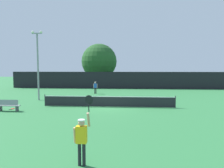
# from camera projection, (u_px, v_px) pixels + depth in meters

# --- Properties ---
(ground_plane) EXTENTS (120.00, 120.00, 0.00)m
(ground_plane) POSITION_uv_depth(u_px,v_px,m) (109.00, 107.00, 18.04)
(ground_plane) COLOR #2D723D
(tennis_net) EXTENTS (11.85, 0.08, 1.07)m
(tennis_net) POSITION_uv_depth(u_px,v_px,m) (109.00, 101.00, 18.00)
(tennis_net) COLOR #232328
(tennis_net) RESTS_ON ground
(perimeter_fence) EXTENTS (36.84, 0.12, 2.86)m
(perimeter_fence) POSITION_uv_depth(u_px,v_px,m) (117.00, 80.00, 34.11)
(perimeter_fence) COLOR black
(perimeter_fence) RESTS_ON ground
(player_serving) EXTENTS (0.68, 0.40, 2.52)m
(player_serving) POSITION_uv_depth(u_px,v_px,m) (82.00, 135.00, 7.08)
(player_serving) COLOR yellow
(player_serving) RESTS_ON ground
(player_receiving) EXTENTS (0.57, 0.24, 1.62)m
(player_receiving) POSITION_uv_depth(u_px,v_px,m) (95.00, 86.00, 27.22)
(player_receiving) COLOR blue
(player_receiving) RESTS_ON ground
(tennis_ball) EXTENTS (0.07, 0.07, 0.07)m
(tennis_ball) POSITION_uv_depth(u_px,v_px,m) (120.00, 100.00, 21.52)
(tennis_ball) COLOR #CCE033
(tennis_ball) RESTS_ON ground
(spare_racket) EXTENTS (0.28, 0.52, 0.04)m
(spare_racket) POSITION_uv_depth(u_px,v_px,m) (13.00, 109.00, 17.12)
(spare_racket) COLOR black
(spare_racket) RESTS_ON ground
(courtside_bench) EXTENTS (1.80, 0.44, 0.95)m
(courtside_bench) POSITION_uv_depth(u_px,v_px,m) (8.00, 105.00, 16.19)
(courtside_bench) COLOR gray
(courtside_bench) RESTS_ON ground
(light_pole) EXTENTS (1.18, 0.28, 7.43)m
(light_pole) POSITION_uv_depth(u_px,v_px,m) (38.00, 61.00, 21.48)
(light_pole) COLOR gray
(light_pole) RESTS_ON ground
(large_tree) EXTENTS (6.98, 6.98, 8.30)m
(large_tree) POSITION_uv_depth(u_px,v_px,m) (99.00, 61.00, 39.92)
(large_tree) COLOR brown
(large_tree) RESTS_ON ground
(parked_car_near) EXTENTS (2.45, 4.42, 1.69)m
(parked_car_near) POSITION_uv_depth(u_px,v_px,m) (80.00, 81.00, 41.03)
(parked_car_near) COLOR #B7B7BC
(parked_car_near) RESTS_ON ground
(parked_car_mid) EXTENTS (2.19, 4.32, 1.69)m
(parked_car_mid) POSITION_uv_depth(u_px,v_px,m) (105.00, 82.00, 40.42)
(parked_car_mid) COLOR black
(parked_car_mid) RESTS_ON ground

